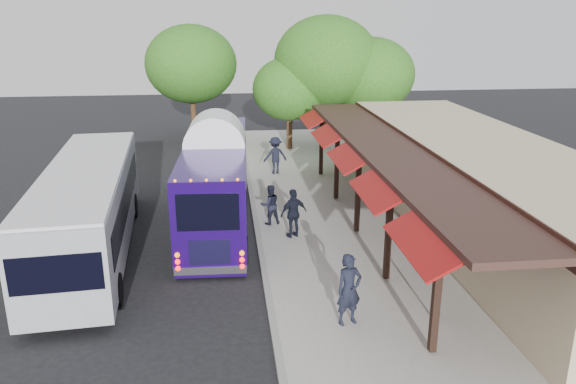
{
  "coord_description": "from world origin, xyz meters",
  "views": [
    {
      "loc": [
        -1.09,
        -15.44,
        8.1
      ],
      "look_at": [
        1.18,
        4.22,
        1.8
      ],
      "focal_mm": 35.0,
      "sensor_mm": 36.0,
      "label": 1
    }
  ],
  "objects_px": {
    "coach_bus": "(217,176)",
    "ped_b": "(270,205)",
    "city_bus": "(89,206)",
    "sign_board": "(436,298)",
    "ped_c": "(294,213)",
    "ped_a": "(349,290)",
    "ped_d": "(275,155)"
  },
  "relations": [
    {
      "from": "city_bus",
      "to": "ped_c",
      "type": "xyz_separation_m",
      "value": [
        7.2,
        0.28,
        -0.66
      ]
    },
    {
      "from": "sign_board",
      "to": "coach_bus",
      "type": "bearing_deg",
      "value": 125.53
    },
    {
      "from": "ped_b",
      "to": "ped_d",
      "type": "relative_size",
      "value": 0.84
    },
    {
      "from": "city_bus",
      "to": "ped_a",
      "type": "relative_size",
      "value": 5.99
    },
    {
      "from": "ped_d",
      "to": "ped_b",
      "type": "bearing_deg",
      "value": 71.75
    },
    {
      "from": "ped_d",
      "to": "coach_bus",
      "type": "bearing_deg",
      "value": 53.92
    },
    {
      "from": "ped_c",
      "to": "ped_d",
      "type": "distance_m",
      "value": 8.78
    },
    {
      "from": "coach_bus",
      "to": "ped_d",
      "type": "xyz_separation_m",
      "value": [
        2.94,
        6.38,
        -0.79
      ]
    },
    {
      "from": "city_bus",
      "to": "ped_b",
      "type": "height_order",
      "value": "city_bus"
    },
    {
      "from": "ped_b",
      "to": "ped_d",
      "type": "bearing_deg",
      "value": -110.65
    },
    {
      "from": "ped_a",
      "to": "ped_b",
      "type": "height_order",
      "value": "ped_a"
    },
    {
      "from": "sign_board",
      "to": "city_bus",
      "type": "bearing_deg",
      "value": 151.01
    },
    {
      "from": "ped_d",
      "to": "city_bus",
      "type": "bearing_deg",
      "value": 39.65
    },
    {
      "from": "coach_bus",
      "to": "ped_d",
      "type": "relative_size",
      "value": 5.8
    },
    {
      "from": "ped_a",
      "to": "sign_board",
      "type": "distance_m",
      "value": 2.38
    },
    {
      "from": "ped_b",
      "to": "ped_c",
      "type": "xyz_separation_m",
      "value": [
        0.75,
        -1.43,
        0.13
      ]
    },
    {
      "from": "city_bus",
      "to": "sign_board",
      "type": "relative_size",
      "value": 11.79
    },
    {
      "from": "coach_bus",
      "to": "city_bus",
      "type": "relative_size",
      "value": 0.94
    },
    {
      "from": "ped_a",
      "to": "ped_c",
      "type": "distance_m",
      "value": 6.3
    },
    {
      "from": "city_bus",
      "to": "ped_d",
      "type": "xyz_separation_m",
      "value": [
        7.34,
        9.05,
        -0.63
      ]
    },
    {
      "from": "ped_b",
      "to": "ped_d",
      "type": "height_order",
      "value": "ped_d"
    },
    {
      "from": "coach_bus",
      "to": "ped_b",
      "type": "distance_m",
      "value": 2.46
    },
    {
      "from": "ped_b",
      "to": "sign_board",
      "type": "xyz_separation_m",
      "value": [
        3.8,
        -7.85,
        -0.12
      ]
    },
    {
      "from": "city_bus",
      "to": "sign_board",
      "type": "distance_m",
      "value": 11.98
    },
    {
      "from": "city_bus",
      "to": "ped_d",
      "type": "height_order",
      "value": "city_bus"
    },
    {
      "from": "coach_bus",
      "to": "city_bus",
      "type": "xyz_separation_m",
      "value": [
        -4.4,
        -2.67,
        -0.16
      ]
    },
    {
      "from": "ped_a",
      "to": "ped_b",
      "type": "distance_m",
      "value": 7.83
    },
    {
      "from": "city_bus",
      "to": "sign_board",
      "type": "xyz_separation_m",
      "value": [
        10.25,
        -6.15,
        -0.91
      ]
    },
    {
      "from": "ped_b",
      "to": "sign_board",
      "type": "relative_size",
      "value": 1.59
    },
    {
      "from": "ped_c",
      "to": "ped_d",
      "type": "bearing_deg",
      "value": -114.75
    },
    {
      "from": "ped_a",
      "to": "sign_board",
      "type": "xyz_separation_m",
      "value": [
        2.35,
        -0.16,
        -0.31
      ]
    },
    {
      "from": "city_bus",
      "to": "coach_bus",
      "type": "bearing_deg",
      "value": 26.69
    }
  ]
}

